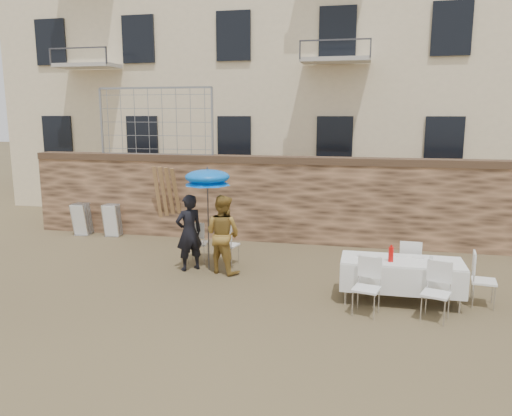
% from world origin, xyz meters
% --- Properties ---
extents(ground, '(80.00, 80.00, 0.00)m').
position_xyz_m(ground, '(0.00, 0.00, 0.00)').
color(ground, brown).
rests_on(ground, ground).
extents(stone_wall, '(13.00, 0.50, 2.20)m').
position_xyz_m(stone_wall, '(0.00, 5.00, 1.10)').
color(stone_wall, brown).
rests_on(stone_wall, ground).
extents(apartment_building, '(20.00, 8.00, 15.00)m').
position_xyz_m(apartment_building, '(0.00, 12.00, 7.50)').
color(apartment_building, beige).
rests_on(apartment_building, ground).
extents(chain_link_fence, '(3.20, 0.06, 1.80)m').
position_xyz_m(chain_link_fence, '(-3.00, 5.00, 3.10)').
color(chain_link_fence, gray).
rests_on(chain_link_fence, stone_wall).
extents(man_suit, '(0.71, 0.70, 1.65)m').
position_xyz_m(man_suit, '(-1.04, 2.10, 0.83)').
color(man_suit, black).
rests_on(man_suit, ground).
extents(woman_dress, '(0.98, 0.88, 1.66)m').
position_xyz_m(woman_dress, '(-0.29, 2.10, 0.83)').
color(woman_dress, gold).
rests_on(woman_dress, ground).
extents(umbrella, '(0.99, 0.99, 2.07)m').
position_xyz_m(umbrella, '(-0.64, 2.20, 1.96)').
color(umbrella, '#3F3F44').
rests_on(umbrella, ground).
extents(couple_chair_left, '(0.52, 0.52, 0.96)m').
position_xyz_m(couple_chair_left, '(-1.04, 2.65, 0.48)').
color(couple_chair_left, white).
rests_on(couple_chair_left, ground).
extents(couple_chair_right, '(0.58, 0.58, 0.96)m').
position_xyz_m(couple_chair_right, '(-0.34, 2.65, 0.48)').
color(couple_chair_right, white).
rests_on(couple_chair_right, ground).
extents(banquet_table, '(2.10, 0.85, 0.78)m').
position_xyz_m(banquet_table, '(3.28, 1.16, 0.73)').
color(banquet_table, white).
rests_on(banquet_table, ground).
extents(soda_bottle, '(0.09, 0.09, 0.26)m').
position_xyz_m(soda_bottle, '(3.08, 1.01, 0.91)').
color(soda_bottle, red).
rests_on(soda_bottle, banquet_table).
extents(table_chair_front_left, '(0.58, 0.58, 0.96)m').
position_xyz_m(table_chair_front_left, '(2.68, 0.41, 0.48)').
color(table_chair_front_left, white).
rests_on(table_chair_front_left, ground).
extents(table_chair_front_right, '(0.61, 0.61, 0.96)m').
position_xyz_m(table_chair_front_right, '(3.78, 0.41, 0.48)').
color(table_chair_front_right, white).
rests_on(table_chair_front_right, ground).
extents(table_chair_back, '(0.49, 0.49, 0.96)m').
position_xyz_m(table_chair_back, '(3.48, 1.96, 0.48)').
color(table_chair_back, white).
rests_on(table_chair_back, ground).
extents(table_chair_side, '(0.53, 0.53, 0.96)m').
position_xyz_m(table_chair_side, '(4.68, 1.26, 0.48)').
color(table_chair_side, white).
rests_on(table_chair_side, ground).
extents(chair_stack_left, '(0.46, 0.47, 0.92)m').
position_xyz_m(chair_stack_left, '(-5.03, 4.58, 0.46)').
color(chair_stack_left, white).
rests_on(chair_stack_left, ground).
extents(chair_stack_right, '(0.46, 0.40, 0.92)m').
position_xyz_m(chair_stack_right, '(-4.13, 4.58, 0.46)').
color(chair_stack_right, white).
rests_on(chair_stack_right, ground).
extents(wood_planks, '(0.70, 0.20, 2.00)m').
position_xyz_m(wood_planks, '(-2.53, 4.65, 1.00)').
color(wood_planks, '#A37749').
rests_on(wood_planks, ground).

